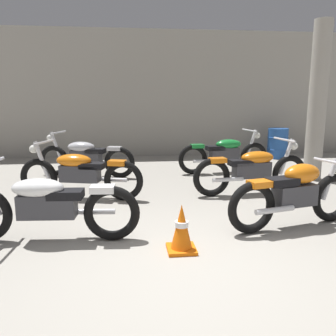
% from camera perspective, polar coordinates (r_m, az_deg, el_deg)
% --- Properties ---
extents(ground_plane, '(60.00, 60.00, 0.00)m').
position_cam_1_polar(ground_plane, '(3.71, 4.42, -15.72)').
color(ground_plane, gray).
extents(back_wall, '(13.05, 0.24, 3.60)m').
position_cam_1_polar(back_wall, '(10.54, -3.06, 11.82)').
color(back_wall, '#9E998E').
rests_on(back_wall, ground).
extents(support_pillar, '(0.36, 0.36, 3.20)m').
position_cam_1_polar(support_pillar, '(7.90, 22.98, 9.74)').
color(support_pillar, '#9E998E').
rests_on(support_pillar, ground).
extents(motorcycle_left_row_0, '(2.17, 0.68, 0.97)m').
position_cam_1_polar(motorcycle_left_row_0, '(4.41, -19.05, -5.59)').
color(motorcycle_left_row_0, black).
rests_on(motorcycle_left_row_0, ground).
extents(motorcycle_left_row_1, '(2.13, 0.82, 0.97)m').
position_cam_1_polar(motorcycle_left_row_1, '(6.13, -14.12, -0.70)').
color(motorcycle_left_row_1, black).
rests_on(motorcycle_left_row_1, ground).
extents(motorcycle_left_row_2, '(2.11, 0.86, 0.97)m').
position_cam_1_polar(motorcycle_left_row_2, '(7.83, -13.19, 1.87)').
color(motorcycle_left_row_2, black).
rests_on(motorcycle_left_row_2, ground).
extents(motorcycle_right_row_0, '(1.94, 0.68, 0.88)m').
position_cam_1_polar(motorcycle_right_row_0, '(4.92, 19.86, -3.85)').
color(motorcycle_right_row_0, black).
rests_on(motorcycle_right_row_0, ground).
extents(motorcycle_right_row_1, '(2.17, 0.68, 0.97)m').
position_cam_1_polar(motorcycle_right_row_1, '(6.42, 13.47, -0.13)').
color(motorcycle_right_row_1, black).
rests_on(motorcycle_right_row_1, ground).
extents(motorcycle_right_row_2, '(2.17, 0.69, 0.97)m').
position_cam_1_polar(motorcycle_right_row_2, '(8.17, 9.14, 2.40)').
color(motorcycle_right_row_2, black).
rests_on(motorcycle_right_row_2, ground).
extents(oil_drum, '(0.59, 0.59, 0.85)m').
position_cam_1_polar(oil_drum, '(10.54, 17.28, 3.84)').
color(oil_drum, '#23519E').
rests_on(oil_drum, ground).
extents(traffic_cone, '(0.32, 0.32, 0.54)m').
position_cam_1_polar(traffic_cone, '(3.97, 2.20, -9.79)').
color(traffic_cone, orange).
rests_on(traffic_cone, ground).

